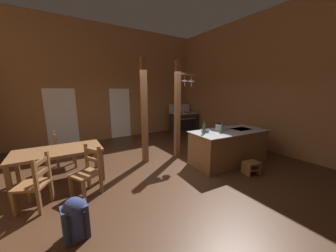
% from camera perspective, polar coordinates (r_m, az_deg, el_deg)
% --- Properties ---
extents(ground_plane, '(8.62, 8.45, 0.10)m').
position_cam_1_polar(ground_plane, '(4.61, -3.71, -14.98)').
color(ground_plane, '#422819').
extents(wall_back, '(8.62, 0.14, 4.46)m').
position_cam_1_polar(wall_back, '(7.78, -18.30, 12.56)').
color(wall_back, '#93663F').
rests_on(wall_back, ground_plane).
extents(wall_right, '(0.14, 8.45, 4.46)m').
position_cam_1_polar(wall_right, '(6.98, 26.74, 12.14)').
color(wall_right, '#93663F').
rests_on(wall_right, ground_plane).
extents(glazed_door_back_left, '(1.00, 0.01, 2.05)m').
position_cam_1_polar(glazed_door_back_left, '(7.51, -30.66, 2.37)').
color(glazed_door_back_left, white).
rests_on(glazed_door_back_left, ground_plane).
extents(glazed_panel_back_right, '(0.84, 0.01, 2.05)m').
position_cam_1_polar(glazed_panel_back_right, '(7.87, -14.86, 3.92)').
color(glazed_panel_back_right, white).
rests_on(glazed_panel_back_right, ground_plane).
extents(kitchen_island, '(2.22, 1.11, 0.91)m').
position_cam_1_polar(kitchen_island, '(5.28, 18.62, -6.21)').
color(kitchen_island, brown).
rests_on(kitchen_island, ground_plane).
extents(stove_range, '(1.21, 0.91, 1.32)m').
position_cam_1_polar(stove_range, '(8.61, 4.81, 1.22)').
color(stove_range, '#292929').
rests_on(stove_range, ground_plane).
extents(support_post_with_pot_rack, '(0.67, 0.23, 2.81)m').
position_cam_1_polar(support_post_with_pot_rack, '(5.29, 3.27, 5.98)').
color(support_post_with_pot_rack, brown).
rests_on(support_post_with_pot_rack, ground_plane).
extents(support_post_center, '(0.14, 0.14, 2.81)m').
position_cam_1_polar(support_post_center, '(4.90, -7.53, 4.39)').
color(support_post_center, brown).
rests_on(support_post_center, ground_plane).
extents(step_stool, '(0.41, 0.36, 0.30)m').
position_cam_1_polar(step_stool, '(4.87, 24.98, -11.64)').
color(step_stool, brown).
rests_on(step_stool, ground_plane).
extents(dining_table, '(1.72, 0.94, 0.74)m').
position_cam_1_polar(dining_table, '(4.55, -31.40, -7.50)').
color(dining_table, brown).
rests_on(dining_table, ground_plane).
extents(ladderback_chair_near_window, '(0.46, 0.46, 0.95)m').
position_cam_1_polar(ladderback_chair_near_window, '(5.41, -30.45, -6.81)').
color(ladderback_chair_near_window, brown).
rests_on(ladderback_chair_near_window, ground_plane).
extents(ladderback_chair_by_post, '(0.59, 0.59, 0.95)m').
position_cam_1_polar(ladderback_chair_by_post, '(3.86, -36.55, -14.49)').
color(ladderback_chair_by_post, brown).
rests_on(ladderback_chair_by_post, ground_plane).
extents(ladderback_chair_at_table_end, '(0.60, 0.60, 0.95)m').
position_cam_1_polar(ladderback_chair_at_table_end, '(3.87, -24.14, -13.17)').
color(ladderback_chair_at_table_end, brown).
rests_on(ladderback_chair_at_table_end, ground_plane).
extents(backpack, '(0.33, 0.32, 0.60)m').
position_cam_1_polar(backpack, '(2.98, -27.48, -24.27)').
color(backpack, navy).
rests_on(backpack, ground_plane).
extents(stockpot_on_counter, '(0.35, 0.28, 0.17)m').
position_cam_1_polar(stockpot_on_counter, '(5.19, 16.32, -0.18)').
color(stockpot_on_counter, '#A8AAB2').
rests_on(stockpot_on_counter, kitchen_island).
extents(mixing_bowl_on_counter, '(0.20, 0.20, 0.07)m').
position_cam_1_polar(mixing_bowl_on_counter, '(4.82, 11.72, -1.45)').
color(mixing_bowl_on_counter, slate).
rests_on(mixing_bowl_on_counter, kitchen_island).
extents(bottle_tall_on_counter, '(0.07, 0.07, 0.27)m').
position_cam_1_polar(bottle_tall_on_counter, '(4.87, 16.77, -0.73)').
color(bottle_tall_on_counter, '#2D5638').
rests_on(bottle_tall_on_counter, kitchen_island).
extents(bottle_short_on_counter, '(0.07, 0.07, 0.31)m').
position_cam_1_polar(bottle_short_on_counter, '(4.60, 11.36, -0.92)').
color(bottle_short_on_counter, '#2D5638').
rests_on(bottle_short_on_counter, kitchen_island).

